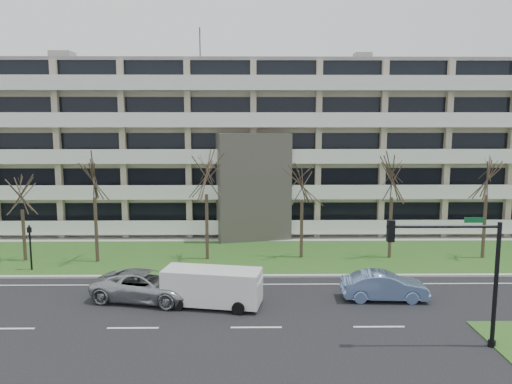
{
  "coord_description": "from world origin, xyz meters",
  "views": [
    {
      "loc": [
        -0.29,
        -23.11,
        9.92
      ],
      "look_at": [
        0.11,
        10.0,
        5.26
      ],
      "focal_mm": 35.0,
      "sensor_mm": 36.0,
      "label": 1
    }
  ],
  "objects_px": {
    "blue_sedan": "(384,286)",
    "traffic_signal": "(459,264)",
    "silver_pickup": "(146,286)",
    "pedestrian_signal": "(30,242)",
    "white_van": "(213,284)"
  },
  "relations": [
    {
      "from": "silver_pickup",
      "to": "pedestrian_signal",
      "type": "bearing_deg",
      "value": 70.01
    },
    {
      "from": "silver_pickup",
      "to": "white_van",
      "type": "xyz_separation_m",
      "value": [
        3.85,
        -0.97,
        0.39
      ]
    },
    {
      "from": "silver_pickup",
      "to": "blue_sedan",
      "type": "xyz_separation_m",
      "value": [
        13.37,
        -0.11,
        -0.04
      ]
    },
    {
      "from": "silver_pickup",
      "to": "pedestrian_signal",
      "type": "relative_size",
      "value": 1.91
    },
    {
      "from": "blue_sedan",
      "to": "traffic_signal",
      "type": "xyz_separation_m",
      "value": [
        1.58,
        -5.94,
        3.0
      ]
    },
    {
      "from": "traffic_signal",
      "to": "pedestrian_signal",
      "type": "bearing_deg",
      "value": 154.2
    },
    {
      "from": "silver_pickup",
      "to": "blue_sedan",
      "type": "relative_size",
      "value": 1.25
    },
    {
      "from": "blue_sedan",
      "to": "traffic_signal",
      "type": "height_order",
      "value": "traffic_signal"
    },
    {
      "from": "white_van",
      "to": "pedestrian_signal",
      "type": "distance_m",
      "value": 14.36
    },
    {
      "from": "blue_sedan",
      "to": "silver_pickup",
      "type": "bearing_deg",
      "value": 92.08
    },
    {
      "from": "blue_sedan",
      "to": "pedestrian_signal",
      "type": "height_order",
      "value": "pedestrian_signal"
    },
    {
      "from": "blue_sedan",
      "to": "traffic_signal",
      "type": "relative_size",
      "value": 0.82
    },
    {
      "from": "blue_sedan",
      "to": "traffic_signal",
      "type": "distance_m",
      "value": 6.85
    },
    {
      "from": "silver_pickup",
      "to": "blue_sedan",
      "type": "bearing_deg",
      "value": -77.86
    },
    {
      "from": "pedestrian_signal",
      "to": "blue_sedan",
      "type": "bearing_deg",
      "value": -36.27
    }
  ]
}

